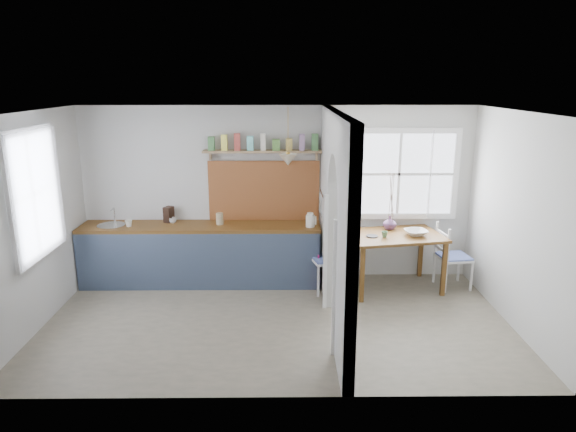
{
  "coord_description": "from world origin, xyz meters",
  "views": [
    {
      "loc": [
        0.08,
        -5.91,
        2.95
      ],
      "look_at": [
        0.14,
        0.35,
        1.29
      ],
      "focal_mm": 32.0,
      "sensor_mm": 36.0,
      "label": 1
    }
  ],
  "objects_px": {
    "chair_left": "(328,258)",
    "vase": "(390,223)",
    "kettle": "(310,220)",
    "dining_table": "(393,261)",
    "chair_right": "(454,256)"
  },
  "relations": [
    {
      "from": "kettle",
      "to": "chair_right",
      "type": "bearing_deg",
      "value": -11.16
    },
    {
      "from": "chair_left",
      "to": "vase",
      "type": "xyz_separation_m",
      "value": [
        0.93,
        0.31,
        0.43
      ]
    },
    {
      "from": "dining_table",
      "to": "vase",
      "type": "height_order",
      "value": "vase"
    },
    {
      "from": "kettle",
      "to": "dining_table",
      "type": "bearing_deg",
      "value": -14.9
    },
    {
      "from": "dining_table",
      "to": "vase",
      "type": "relative_size",
      "value": 6.52
    },
    {
      "from": "chair_left",
      "to": "vase",
      "type": "relative_size",
      "value": 4.84
    },
    {
      "from": "dining_table",
      "to": "chair_left",
      "type": "height_order",
      "value": "chair_left"
    },
    {
      "from": "kettle",
      "to": "vase",
      "type": "height_order",
      "value": "kettle"
    },
    {
      "from": "chair_right",
      "to": "vase",
      "type": "xyz_separation_m",
      "value": [
        -0.91,
        0.21,
        0.45
      ]
    },
    {
      "from": "vase",
      "to": "kettle",
      "type": "bearing_deg",
      "value": -173.42
    },
    {
      "from": "dining_table",
      "to": "chair_right",
      "type": "height_order",
      "value": "chair_right"
    },
    {
      "from": "kettle",
      "to": "vase",
      "type": "relative_size",
      "value": 1.02
    },
    {
      "from": "chair_left",
      "to": "kettle",
      "type": "height_order",
      "value": "kettle"
    },
    {
      "from": "chair_right",
      "to": "vase",
      "type": "relative_size",
      "value": 4.7
    },
    {
      "from": "kettle",
      "to": "vase",
      "type": "distance_m",
      "value": 1.19
    }
  ]
}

